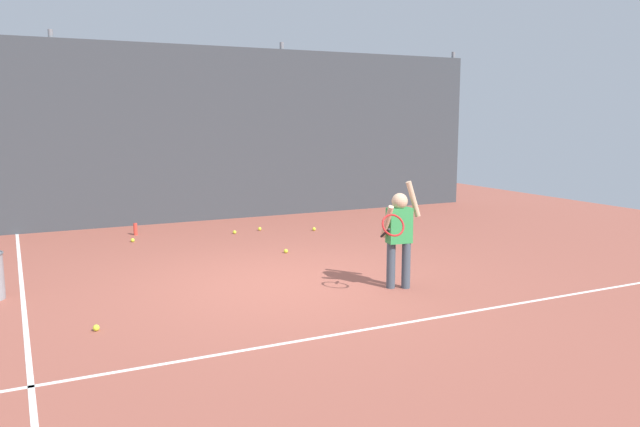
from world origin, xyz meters
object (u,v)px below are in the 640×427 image
tennis_ball_3 (96,328)px  tennis_ball_4 (133,240)px  tennis_ball_0 (286,251)px  tennis_ball_2 (235,232)px  water_bottle (135,229)px  tennis_player (399,232)px  tennis_ball_1 (260,229)px  tennis_ball_5 (314,229)px

tennis_ball_3 → tennis_ball_4: same height
tennis_ball_0 → tennis_ball_2: 1.96m
water_bottle → tennis_ball_3: 5.35m
tennis_ball_3 → water_bottle: bearing=75.8°
tennis_ball_4 → tennis_player: bearing=-61.4°
water_bottle → tennis_ball_1: bearing=-14.5°
tennis_player → tennis_ball_3: tennis_player is taller
tennis_ball_0 → tennis_ball_2: size_ratio=1.00×
tennis_ball_4 → tennis_ball_1: bearing=1.9°
water_bottle → tennis_ball_5: water_bottle is taller
water_bottle → tennis_ball_5: bearing=-18.4°
tennis_player → tennis_ball_1: 4.66m
water_bottle → tennis_ball_0: water_bottle is taller
tennis_player → tennis_ball_2: bearing=106.1°
tennis_player → water_bottle: size_ratio=6.14×
tennis_player → tennis_ball_5: 4.27m
tennis_ball_4 → tennis_ball_5: (3.28, -0.39, 0.00)m
tennis_player → water_bottle: 5.70m
tennis_ball_4 → tennis_ball_2: bearing=-1.3°
water_bottle → tennis_ball_4: bearing=-104.2°
tennis_ball_2 → tennis_ball_5: bearing=-13.5°
water_bottle → tennis_ball_0: size_ratio=3.33×
tennis_ball_2 → tennis_ball_3: same height
tennis_ball_5 → tennis_ball_1: bearing=152.9°
tennis_ball_1 → tennis_ball_3: size_ratio=1.00×
tennis_ball_1 → tennis_ball_4: bearing=-178.1°
tennis_ball_2 → tennis_ball_4: 1.83m
tennis_ball_0 → tennis_ball_2: bearing=95.7°
tennis_ball_0 → tennis_ball_4: bearing=135.5°
tennis_player → tennis_ball_0: size_ratio=20.46×
tennis_ball_5 → tennis_ball_4: bearing=173.2°
tennis_ball_5 → tennis_ball_2: bearing=166.5°
tennis_player → tennis_ball_4: size_ratio=20.46×
tennis_ball_2 → tennis_ball_4: bearing=178.7°
tennis_ball_1 → tennis_ball_3: 5.80m
tennis_ball_4 → tennis_ball_5: same height
tennis_ball_4 → tennis_ball_0: bearing=-44.5°
tennis_ball_0 → tennis_ball_5: same height
tennis_ball_1 → tennis_ball_4: 2.37m
tennis_player → tennis_ball_3: size_ratio=20.46×
water_bottle → tennis_ball_5: 3.29m
tennis_ball_3 → tennis_ball_5: same height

